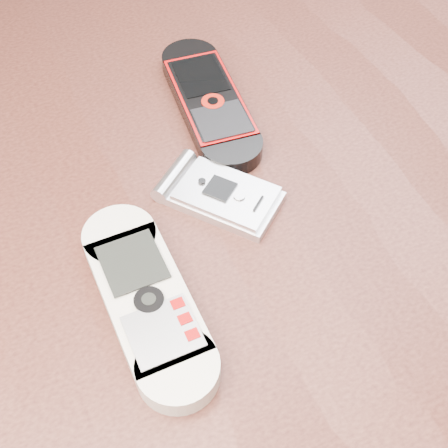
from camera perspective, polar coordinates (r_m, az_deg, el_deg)
table at (r=0.56m, az=-0.47°, el=-7.50°), size 1.20×0.80×0.75m
nokia_white at (r=0.43m, az=-7.07°, el=-6.86°), size 0.06×0.17×0.02m
nokia_black_red at (r=0.56m, az=-1.35°, el=11.17°), size 0.07×0.18×0.02m
motorola_razr at (r=0.48m, az=-0.08°, el=2.68°), size 0.10×0.11×0.01m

